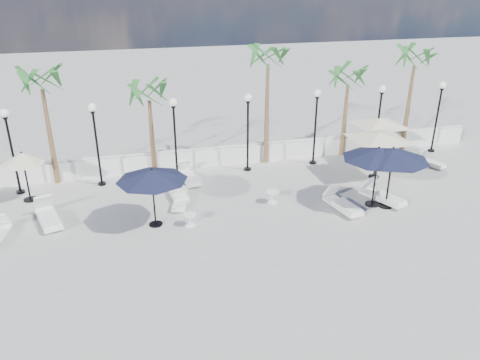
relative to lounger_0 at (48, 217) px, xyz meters
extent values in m
plane|color=#A09F9A|center=(8.98, -3.27, -0.27)|extent=(100.00, 100.00, 0.00)
cube|color=silver|center=(8.98, 4.23, 0.18)|extent=(26.00, 0.30, 0.90)
cube|color=silver|center=(8.98, 4.23, 0.70)|extent=(26.00, 0.12, 0.08)
cylinder|color=black|center=(-1.52, 3.23, -0.22)|extent=(0.36, 0.36, 0.10)
cylinder|color=black|center=(-1.52, 3.23, 1.48)|extent=(0.10, 0.10, 3.50)
cylinder|color=black|center=(-1.52, 3.23, 3.18)|extent=(0.18, 0.18, 0.10)
sphere|color=white|center=(-1.52, 3.23, 3.39)|extent=(0.36, 0.36, 0.36)
cylinder|color=black|center=(1.98, 3.23, -0.22)|extent=(0.36, 0.36, 0.10)
cylinder|color=black|center=(1.98, 3.23, 1.48)|extent=(0.10, 0.10, 3.50)
cylinder|color=black|center=(1.98, 3.23, 3.18)|extent=(0.18, 0.18, 0.10)
sphere|color=white|center=(1.98, 3.23, 3.39)|extent=(0.36, 0.36, 0.36)
cylinder|color=black|center=(5.48, 3.23, -0.22)|extent=(0.36, 0.36, 0.10)
cylinder|color=black|center=(5.48, 3.23, 1.48)|extent=(0.10, 0.10, 3.50)
cylinder|color=black|center=(5.48, 3.23, 3.18)|extent=(0.18, 0.18, 0.10)
sphere|color=white|center=(5.48, 3.23, 3.39)|extent=(0.36, 0.36, 0.36)
cylinder|color=black|center=(8.98, 3.23, -0.22)|extent=(0.36, 0.36, 0.10)
cylinder|color=black|center=(8.98, 3.23, 1.48)|extent=(0.10, 0.10, 3.50)
cylinder|color=black|center=(8.98, 3.23, 3.18)|extent=(0.18, 0.18, 0.10)
sphere|color=white|center=(8.98, 3.23, 3.39)|extent=(0.36, 0.36, 0.36)
cylinder|color=black|center=(12.48, 3.23, -0.22)|extent=(0.36, 0.36, 0.10)
cylinder|color=black|center=(12.48, 3.23, 1.48)|extent=(0.10, 0.10, 3.50)
cylinder|color=black|center=(12.48, 3.23, 3.18)|extent=(0.18, 0.18, 0.10)
sphere|color=white|center=(12.48, 3.23, 3.39)|extent=(0.36, 0.36, 0.36)
cylinder|color=black|center=(15.98, 3.23, -0.22)|extent=(0.36, 0.36, 0.10)
cylinder|color=black|center=(15.98, 3.23, 1.48)|extent=(0.10, 0.10, 3.50)
cylinder|color=black|center=(15.98, 3.23, 3.18)|extent=(0.18, 0.18, 0.10)
sphere|color=white|center=(15.98, 3.23, 3.39)|extent=(0.36, 0.36, 0.36)
cylinder|color=black|center=(19.48, 3.23, -0.22)|extent=(0.36, 0.36, 0.10)
cylinder|color=black|center=(19.48, 3.23, 1.48)|extent=(0.10, 0.10, 3.50)
cylinder|color=black|center=(19.48, 3.23, 3.18)|extent=(0.18, 0.18, 0.10)
sphere|color=white|center=(19.48, 3.23, 3.39)|extent=(0.36, 0.36, 0.36)
cone|color=brown|center=(-0.02, 4.03, 1.93)|extent=(0.28, 0.28, 4.40)
cone|color=brown|center=(4.48, 4.03, 1.53)|extent=(0.28, 0.28, 3.60)
cone|color=brown|center=(10.18, 4.03, 2.23)|extent=(0.28, 0.28, 5.00)
cone|color=brown|center=(14.48, 4.03, 1.63)|extent=(0.28, 0.28, 3.80)
cone|color=brown|center=(18.18, 4.03, 2.03)|extent=(0.28, 0.28, 4.60)
cube|color=white|center=(0.01, -0.02, -0.10)|extent=(1.27, 2.20, 0.11)
cube|color=white|center=(0.09, -0.29, 0.02)|extent=(1.03, 1.54, 0.11)
cube|color=white|center=(-0.24, 0.79, 0.32)|extent=(0.77, 0.66, 0.65)
cube|color=white|center=(-1.62, -0.24, 0.25)|extent=(0.65, 0.53, 0.58)
cube|color=white|center=(5.93, 2.59, -0.11)|extent=(0.99, 2.03, 0.11)
cube|color=white|center=(5.98, 2.33, 0.01)|extent=(0.84, 1.40, 0.11)
cube|color=white|center=(5.79, 3.37, 0.28)|extent=(0.68, 0.56, 0.61)
cube|color=white|center=(5.20, 0.17, -0.14)|extent=(0.95, 1.67, 0.09)
cube|color=white|center=(5.14, -0.03, -0.05)|extent=(0.77, 1.17, 0.09)
cube|color=white|center=(5.38, 0.79, 0.18)|extent=(0.58, 0.50, 0.50)
cube|color=white|center=(5.20, 1.00, -0.12)|extent=(0.82, 1.88, 0.10)
cube|color=white|center=(5.22, 0.75, -0.01)|extent=(0.71, 1.29, 0.10)
cube|color=white|center=(5.11, 1.73, 0.24)|extent=(0.62, 0.49, 0.57)
cube|color=white|center=(13.63, -1.64, -0.10)|extent=(1.42, 2.16, 0.11)
cube|color=white|center=(13.74, -1.90, 0.02)|extent=(1.12, 1.53, 0.11)
cube|color=white|center=(13.32, -0.87, 0.31)|extent=(0.78, 0.69, 0.64)
cube|color=white|center=(11.63, -1.92, -0.11)|extent=(1.03, 2.06, 0.11)
cube|color=white|center=(11.68, -2.18, 0.01)|extent=(0.86, 1.42, 0.11)
cube|color=white|center=(11.47, -1.13, 0.28)|extent=(0.70, 0.58, 0.61)
cube|color=white|center=(18.08, 1.41, -0.14)|extent=(1.10, 1.67, 0.09)
cube|color=white|center=(18.17, 1.21, -0.05)|extent=(0.87, 1.18, 0.09)
cube|color=white|center=(17.84, 2.00, 0.18)|extent=(0.60, 0.54, 0.49)
cylinder|color=white|center=(3.86, 2.67, -0.25)|extent=(0.36, 0.36, 0.03)
cylinder|color=white|center=(3.86, 2.67, -0.05)|extent=(0.05, 0.05, 0.43)
cylinder|color=white|center=(3.86, 2.67, 0.18)|extent=(0.47, 0.47, 0.03)
cylinder|color=white|center=(5.32, -1.64, -0.25)|extent=(0.39, 0.39, 0.03)
cylinder|color=white|center=(5.32, -1.64, -0.03)|extent=(0.06, 0.06, 0.47)
cylinder|color=white|center=(5.32, -1.64, 0.21)|extent=(0.51, 0.51, 0.03)
cylinder|color=white|center=(9.02, -0.56, -0.25)|extent=(0.42, 0.42, 0.03)
cylinder|color=white|center=(9.02, -0.56, -0.02)|extent=(0.06, 0.06, 0.50)
cylinder|color=white|center=(9.02, -0.56, 0.24)|extent=(0.54, 0.54, 0.03)
cylinder|color=black|center=(4.03, -1.24, -0.24)|extent=(0.52, 0.52, 0.06)
cylinder|color=black|center=(4.03, -1.24, 0.87)|extent=(0.07, 0.07, 2.28)
cone|color=black|center=(4.03, -1.24, 1.84)|extent=(2.69, 2.69, 0.42)
sphere|color=black|center=(4.03, -1.24, 2.07)|extent=(0.07, 0.07, 0.07)
cylinder|color=black|center=(13.04, -1.82, -0.24)|extent=(0.58, 0.58, 0.06)
cylinder|color=black|center=(13.04, -1.82, 0.98)|extent=(0.07, 0.07, 2.50)
cone|color=black|center=(13.04, -1.82, 2.04)|extent=(2.92, 2.92, 0.47)
sphere|color=black|center=(13.04, -1.82, 2.30)|extent=(0.08, 0.08, 0.08)
cylinder|color=black|center=(13.51, -2.10, -0.24)|extent=(0.59, 0.59, 0.06)
cylinder|color=black|center=(13.51, -2.10, 1.00)|extent=(0.07, 0.07, 2.54)
cone|color=black|center=(13.51, -2.10, 2.08)|extent=(2.96, 2.96, 0.48)
sphere|color=black|center=(13.51, -2.10, 2.34)|extent=(0.08, 0.08, 0.08)
cylinder|color=black|center=(14.61, 0.82, -0.24)|extent=(0.50, 0.50, 0.06)
cylinder|color=black|center=(14.61, 0.82, 0.84)|extent=(0.07, 0.07, 2.23)
pyramid|color=beige|center=(14.61, 0.82, 1.98)|extent=(4.93, 4.93, 0.34)
cylinder|color=black|center=(15.86, 2.93, -0.24)|extent=(0.51, 0.51, 0.06)
cylinder|color=black|center=(15.86, 2.93, 0.83)|extent=(0.07, 0.07, 2.19)
pyramid|color=beige|center=(15.86, 2.93, 1.95)|extent=(4.76, 4.76, 0.34)
cylinder|color=black|center=(-0.99, 2.34, -0.24)|extent=(0.57, 0.57, 0.06)
cylinder|color=black|center=(-0.99, 2.34, 0.79)|extent=(0.07, 0.07, 2.12)
cone|color=beige|center=(-0.99, 2.34, 1.67)|extent=(1.82, 1.82, 0.45)
sphere|color=black|center=(-0.99, 2.34, 1.92)|extent=(0.08, 0.08, 0.08)
camera|label=1|loc=(3.14, -17.47, 8.65)|focal=35.00mm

